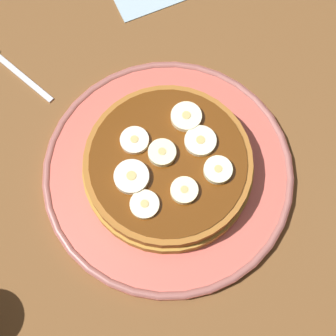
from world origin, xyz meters
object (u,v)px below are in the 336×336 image
object	(u,v)px
fork	(8,64)
banana_slice_6	(145,205)
banana_slice_5	(135,141)
banana_slice_3	(184,191)
plate	(168,172)
banana_slice_4	(218,170)
banana_slice_7	(186,117)
banana_slice_1	(132,177)
banana_slice_2	(200,141)
banana_slice_0	(163,153)
pancake_stack	(168,166)

from	to	relation	value
fork	banana_slice_6	bearing A→B (deg)	-178.98
banana_slice_5	banana_slice_3	bearing A→B (deg)	-178.08
plate	banana_slice_4	world-z (taller)	banana_slice_4
banana_slice_7	banana_slice_1	bearing A→B (deg)	99.06
banana_slice_1	fork	world-z (taller)	banana_slice_1
plate	banana_slice_2	bearing A→B (deg)	-99.88
banana_slice_7	fork	world-z (taller)	banana_slice_7
banana_slice_6	fork	bearing A→B (deg)	1.02
banana_slice_5	fork	bearing A→B (deg)	12.07
banana_slice_2	banana_slice_3	xyz separation A→B (cm)	(-2.92, 4.85, 0.06)
banana_slice_0	banana_slice_6	size ratio (longest dim) A/B	0.98
pancake_stack	banana_slice_7	bearing A→B (deg)	-62.91
plate	banana_slice_6	size ratio (longest dim) A/B	9.28
plate	banana_slice_6	distance (cm)	6.62
banana_slice_0	banana_slice_5	size ratio (longest dim) A/B	0.97
plate	banana_slice_4	xyz separation A→B (cm)	(-4.23, -3.04, 4.08)
banana_slice_0	banana_slice_5	world-z (taller)	banana_slice_0
banana_slice_3	banana_slice_4	bearing A→B (deg)	-98.97
plate	banana_slice_4	distance (cm)	6.61
banana_slice_4	banana_slice_7	xyz separation A→B (cm)	(6.57, -1.56, -0.03)
banana_slice_2	banana_slice_7	size ratio (longest dim) A/B	1.02
banana_slice_2	banana_slice_1	bearing A→B (deg)	78.31
banana_slice_5	banana_slice_7	size ratio (longest dim) A/B	0.92
banana_slice_3	banana_slice_6	distance (cm)	4.20
plate	banana_slice_0	distance (cm)	4.18
banana_slice_0	banana_slice_5	xyz separation A→B (cm)	(2.96, 1.28, -0.10)
banana_slice_4	banana_slice_7	distance (cm)	6.75
banana_slice_1	banana_slice_5	bearing A→B (deg)	-43.94
banana_slice_4	banana_slice_5	size ratio (longest dim) A/B	0.97
banana_slice_3	banana_slice_1	bearing A→B (deg)	33.92
banana_slice_0	fork	distance (cm)	23.28
banana_slice_4	banana_slice_6	size ratio (longest dim) A/B	0.99
banana_slice_2	banana_slice_5	bearing A→B (deg)	48.20
banana_slice_2	banana_slice_5	size ratio (longest dim) A/B	1.11
banana_slice_0	banana_slice_1	world-z (taller)	same
banana_slice_2	banana_slice_7	distance (cm)	3.10
banana_slice_3	banana_slice_5	distance (cm)	7.48
banana_slice_0	banana_slice_3	distance (cm)	4.63
banana_slice_2	banana_slice_7	bearing A→B (deg)	-13.51
banana_slice_0	banana_slice_6	xyz separation A→B (cm)	(-2.99, 4.95, -0.11)
pancake_stack	banana_slice_0	distance (cm)	2.20
pancake_stack	banana_slice_6	size ratio (longest dim) A/B	6.18
banana_slice_0	banana_slice_5	bearing A→B (deg)	23.45
banana_slice_4	fork	distance (cm)	28.95
banana_slice_0	fork	world-z (taller)	banana_slice_0
banana_slice_6	banana_slice_0	bearing A→B (deg)	-58.87
pancake_stack	banana_slice_2	size ratio (longest dim) A/B	5.49
pancake_stack	banana_slice_3	bearing A→B (deg)	164.35
banana_slice_3	fork	size ratio (longest dim) A/B	0.22
banana_slice_7	banana_slice_3	bearing A→B (deg)	136.80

